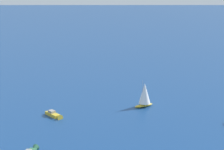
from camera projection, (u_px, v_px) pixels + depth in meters
sailboat_near_centre at (145, 95)px, 173.74m from camera, size 9.76×6.28×12.13m
motorboat_outer_ring_b at (54, 115)px, 161.47m from camera, size 6.17×10.16×2.88m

